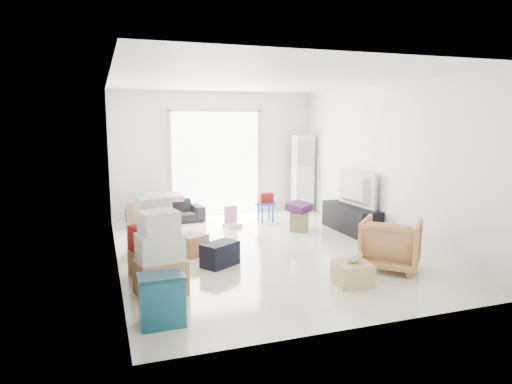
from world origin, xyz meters
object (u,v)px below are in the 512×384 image
object	(u,v)px
television	(351,202)
storage_bins	(162,300)
wood_crate	(352,274)
kids_table	(265,201)
ac_tower	(303,174)
tv_console	(351,219)
ottoman	(299,221)
sofa	(166,208)
armchair	(391,241)

from	to	relation	value
television	storage_bins	distance (m)	4.85
wood_crate	kids_table	bearing A→B (deg)	86.50
wood_crate	television	bearing A→B (deg)	59.70
ac_tower	storage_bins	bearing A→B (deg)	-127.95
kids_table	tv_console	bearing A→B (deg)	-48.33
ottoman	sofa	bearing A→B (deg)	147.03
tv_console	sofa	xyz separation A→B (m)	(-3.19, 1.92, 0.05)
tv_console	sofa	distance (m)	3.72
ac_tower	television	xyz separation A→B (m)	(0.05, -2.07, -0.31)
wood_crate	ottoman	bearing A→B (deg)	78.85
sofa	armchair	world-z (taller)	armchair
television	ac_tower	bearing A→B (deg)	-1.61
ac_tower	wood_crate	world-z (taller)	ac_tower
armchair	kids_table	size ratio (longest dim) A/B	1.30
ac_tower	sofa	distance (m)	3.20
wood_crate	tv_console	bearing A→B (deg)	59.70
ottoman	kids_table	size ratio (longest dim) A/B	0.58
ac_tower	ottoman	size ratio (longest dim) A/B	4.96
kids_table	wood_crate	distance (m)	3.86
wood_crate	armchair	bearing A→B (deg)	24.90
ac_tower	storage_bins	distance (m)	6.29
kids_table	storage_bins	bearing A→B (deg)	-122.39
tv_console	storage_bins	world-z (taller)	storage_bins
ac_tower	armchair	distance (m)	4.22
storage_bins	kids_table	world-z (taller)	kids_table
ac_tower	sofa	world-z (taller)	ac_tower
ottoman	kids_table	xyz separation A→B (m)	(-0.34, 0.95, 0.25)
ac_tower	armchair	size ratio (longest dim) A/B	2.21
sofa	storage_bins	size ratio (longest dim) A/B	2.84
armchair	wood_crate	world-z (taller)	armchair
sofa	ottoman	distance (m)	2.76
ac_tower	sofa	bearing A→B (deg)	-177.27
ac_tower	television	world-z (taller)	ac_tower
storage_bins	wood_crate	world-z (taller)	storage_bins
tv_console	television	distance (m)	0.32
tv_console	storage_bins	bearing A→B (deg)	-143.65
armchair	storage_bins	xyz separation A→B (m)	(-3.30, -0.78, -0.12)
tv_console	storage_bins	size ratio (longest dim) A/B	2.76
tv_console	sofa	world-z (taller)	sofa
ac_tower	armchair	bearing A→B (deg)	-97.58
armchair	storage_bins	size ratio (longest dim) A/B	1.47
television	armchair	distance (m)	2.18
television	armchair	size ratio (longest dim) A/B	1.43
armchair	wood_crate	bearing A→B (deg)	68.44
sofa	armchair	distance (m)	4.77
armchair	storage_bins	world-z (taller)	armchair
ac_tower	tv_console	xyz separation A→B (m)	(0.05, -2.07, -0.63)
television	storage_bins	world-z (taller)	television
storage_bins	wood_crate	bearing A→B (deg)	9.06
sofa	armchair	xyz separation A→B (m)	(2.59, -4.00, 0.10)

